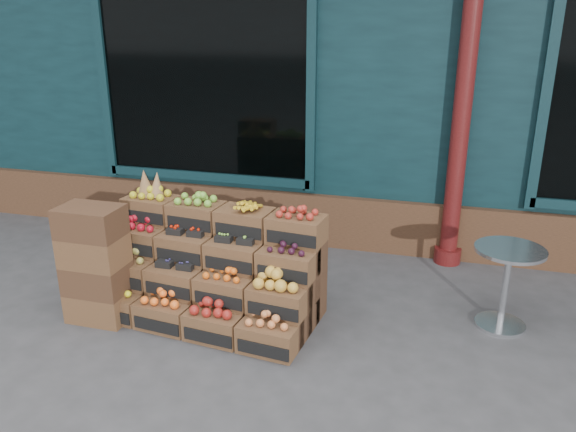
# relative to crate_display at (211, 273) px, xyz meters

# --- Properties ---
(ground) EXTENTS (60.00, 60.00, 0.00)m
(ground) POSITION_rel_crate_display_xyz_m (0.81, -0.38, -0.37)
(ground) COLOR #39393B
(ground) RESTS_ON ground
(shop_facade) EXTENTS (12.00, 6.24, 4.80)m
(shop_facade) POSITION_rel_crate_display_xyz_m (0.82, 4.73, 2.03)
(shop_facade) COLOR black
(shop_facade) RESTS_ON ground
(crate_display) EXTENTS (1.99, 1.12, 1.19)m
(crate_display) POSITION_rel_crate_display_xyz_m (0.00, 0.00, 0.00)
(crate_display) COLOR brown
(crate_display) RESTS_ON ground
(spare_crates) EXTENTS (0.51, 0.36, 1.03)m
(spare_crates) POSITION_rel_crate_display_xyz_m (-0.88, -0.39, 0.14)
(spare_crates) COLOR brown
(spare_crates) RESTS_ON ground
(bistro_table) EXTENTS (0.57, 0.57, 0.72)m
(bistro_table) POSITION_rel_crate_display_xyz_m (2.47, 0.42, 0.08)
(bistro_table) COLOR silver
(bistro_table) RESTS_ON ground
(shopkeeper) EXTENTS (0.79, 0.66, 1.83)m
(shopkeeper) POSITION_rel_crate_display_xyz_m (-0.52, 2.38, 0.55)
(shopkeeper) COLOR #1E6937
(shopkeeper) RESTS_ON ground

